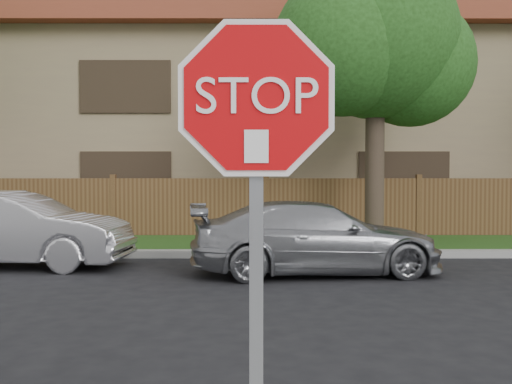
{
  "coord_description": "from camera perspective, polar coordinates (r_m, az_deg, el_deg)",
  "views": [
    {
      "loc": [
        -0.3,
        -4.24,
        1.82
      ],
      "look_at": [
        -0.29,
        -0.9,
        1.7
      ],
      "focal_mm": 42.0,
      "sensor_mm": 36.0,
      "label": 1
    }
  ],
  "objects": [
    {
      "name": "far_curb",
      "position": [
        12.51,
        1.25,
        -5.9
      ],
      "size": [
        70.0,
        0.3,
        0.15
      ],
      "primitive_type": "cube",
      "color": "gray",
      "rests_on": "ground"
    },
    {
      "name": "grass_strip",
      "position": [
        14.15,
        1.09,
        -5.03
      ],
      "size": [
        70.0,
        3.0,
        0.12
      ],
      "primitive_type": "cube",
      "color": "#1E4714",
      "rests_on": "ground"
    },
    {
      "name": "fence",
      "position": [
        15.67,
        0.96,
        -1.61
      ],
      "size": [
        70.0,
        0.12,
        1.6
      ],
      "primitive_type": "cube",
      "color": "#4F321C",
      "rests_on": "ground"
    },
    {
      "name": "apartment_building",
      "position": [
        21.31,
        0.68,
        6.72
      ],
      "size": [
        35.2,
        9.2,
        7.2
      ],
      "color": "tan",
      "rests_on": "ground"
    },
    {
      "name": "tree_mid",
      "position": [
        14.42,
        11.5,
        14.31
      ],
      "size": [
        4.8,
        3.9,
        7.35
      ],
      "color": "#382B21",
      "rests_on": "ground"
    },
    {
      "name": "stop_sign",
      "position": [
        2.76,
        0.03,
        2.24
      ],
      "size": [
        1.01,
        0.13,
        2.55
      ],
      "color": "gray",
      "rests_on": "sidewalk_near"
    },
    {
      "name": "sedan_left",
      "position": [
        12.07,
        -22.08,
        -3.33
      ],
      "size": [
        4.4,
        1.81,
        1.42
      ],
      "primitive_type": "imported",
      "rotation": [
        0.0,
        0.0,
        1.5
      ],
      "color": "silver",
      "rests_on": "ground"
    },
    {
      "name": "sedan_right",
      "position": [
        10.53,
        5.7,
        -4.35
      ],
      "size": [
        4.54,
        2.23,
        1.27
      ],
      "primitive_type": "imported",
      "rotation": [
        0.0,
        0.0,
        1.68
      ],
      "color": "#9A9CA1",
      "rests_on": "ground"
    }
  ]
}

